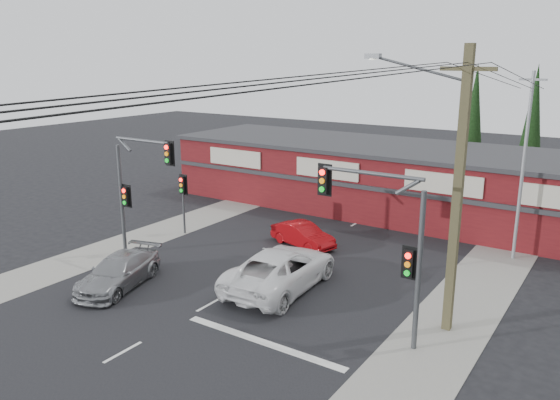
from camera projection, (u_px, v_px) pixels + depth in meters
The scene contains 18 objects.
ground at pixel (213, 302), 21.95m from camera, with size 120.00×120.00×0.00m, color black.
road_strip at pixel (282, 265), 25.98m from camera, with size 14.00×70.00×0.01m, color black.
verge_left at pixel (155, 234), 30.54m from camera, with size 3.00×70.00×0.02m, color gray.
verge_right at pixel (462, 308), 21.42m from camera, with size 3.00×70.00×0.02m, color gray.
stop_line at pixel (263, 342), 18.87m from camera, with size 6.50×0.35×0.01m, color silver.
white_suv at pixel (281, 269), 23.16m from camera, with size 2.86×6.21×1.73m, color white.
silver_suv at pixel (118, 272), 23.30m from camera, with size 1.91×4.69×1.36m, color gray.
red_sedan at pixel (303, 235), 28.43m from camera, with size 1.29×3.71×1.22m, color #99090D.
lane_dashes at pixel (298, 255), 27.18m from camera, with size 0.12×50.58×0.01m.
shop_building at pixel (370, 175), 35.64m from camera, with size 27.30×8.40×4.22m.
conifer_near at pixel (474, 118), 38.04m from camera, with size 1.80×1.80×9.25m.
conifer_far at pixel (533, 119), 37.78m from camera, with size 1.80×1.80×9.25m.
traffic_mast_left at pixel (135, 179), 26.03m from camera, with size 3.77×0.27×5.97m.
traffic_mast_right at pixel (388, 232), 18.09m from camera, with size 3.96×0.27×5.97m.
pedestal_signal at pixel (183, 192), 30.05m from camera, with size 0.55×0.27×3.38m.
utility_pole at pixel (454, 184), 18.52m from camera, with size 4.38×0.59×10.00m.
steel_pole at pixel (523, 164), 25.62m from camera, with size 1.20×0.16×9.00m.
power_lines at pixel (404, 79), 13.15m from camera, with size 2.01×29.00×1.22m.
Camera 1 is at (13.43, -15.34, 9.51)m, focal length 35.00 mm.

